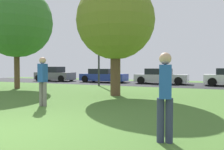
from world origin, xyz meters
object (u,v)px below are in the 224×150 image
at_px(street_lamp_post, 99,56).
at_px(oak_tree_right, 115,21).
at_px(parked_car_grey, 54,75).
at_px(oak_tree_center, 16,22).
at_px(parked_car_silver, 161,77).
at_px(person_bystander, 165,93).
at_px(parked_car_blue, 103,76).
at_px(person_catcher, 43,79).

bearing_deg(street_lamp_post, oak_tree_right, -54.75).
bearing_deg(street_lamp_post, parked_car_grey, 152.38).
relative_size(oak_tree_center, parked_car_silver, 1.55).
bearing_deg(parked_car_silver, street_lamp_post, -132.48).
distance_m(oak_tree_center, parked_car_grey, 9.34).
xyz_separation_m(person_bystander, parked_car_silver, (-3.40, 15.44, -0.32)).
bearing_deg(oak_tree_right, street_lamp_post, 125.25).
bearing_deg(oak_tree_center, oak_tree_right, -6.14).
height_order(person_bystander, parked_car_blue, person_bystander).
distance_m(parked_car_blue, parked_car_silver, 5.50).
bearing_deg(person_catcher, person_bystander, 60.27).
bearing_deg(person_catcher, parked_car_grey, -147.98).
bearing_deg(parked_car_silver, oak_tree_center, -133.13).
distance_m(parked_car_silver, street_lamp_post, 5.91).
relative_size(oak_tree_center, parked_car_grey, 1.66).
relative_size(parked_car_grey, parked_car_blue, 0.93).
bearing_deg(person_catcher, street_lamp_post, -170.03).
xyz_separation_m(oak_tree_right, parked_car_silver, (0.31, 9.18, -3.13)).
relative_size(parked_car_grey, street_lamp_post, 0.92).
relative_size(oak_tree_right, street_lamp_post, 1.27).
distance_m(oak_tree_right, person_bystander, 7.80).
bearing_deg(street_lamp_post, parked_car_blue, 112.01).
bearing_deg(oak_tree_right, parked_car_grey, 140.73).
bearing_deg(parked_car_silver, parked_car_blue, -179.25).
relative_size(oak_tree_right, parked_car_grey, 1.39).
distance_m(oak_tree_center, street_lamp_post, 6.20).
distance_m(oak_tree_right, person_catcher, 4.99).
xyz_separation_m(person_catcher, street_lamp_post, (-2.37, 8.99, 1.25)).
bearing_deg(oak_tree_right, parked_car_blue, 119.68).
distance_m(person_catcher, person_bystander, 5.36).
xyz_separation_m(parked_car_blue, parked_car_silver, (5.50, 0.07, 0.01)).
relative_size(oak_tree_right, parked_car_silver, 1.29).
bearing_deg(person_bystander, parked_car_silver, -0.14).
distance_m(person_bystander, parked_car_silver, 15.81).
bearing_deg(parked_car_grey, street_lamp_post, -27.62).
height_order(parked_car_grey, street_lamp_post, street_lamp_post).
xyz_separation_m(person_catcher, person_bystander, (4.86, -2.26, -0.06)).
bearing_deg(parked_car_blue, oak_tree_center, -105.74).
distance_m(person_bystander, parked_car_blue, 17.76).
xyz_separation_m(oak_tree_center, person_bystander, (11.23, -7.07, -3.53)).
height_order(oak_tree_center, parked_car_blue, oak_tree_center).
relative_size(oak_tree_right, person_catcher, 3.21).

